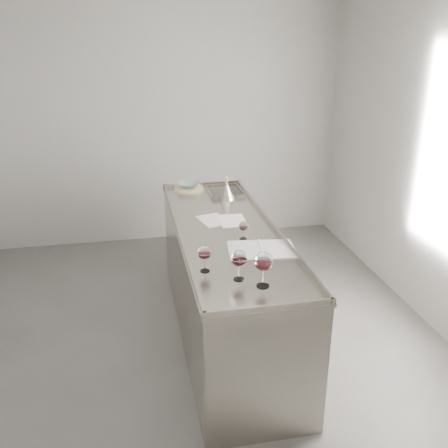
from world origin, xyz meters
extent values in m
cube|color=#4E4C49|center=(0.00, 0.00, -0.01)|extent=(4.50, 5.00, 0.02)
cube|color=#A09E9B|center=(0.00, 2.51, 1.40)|extent=(4.50, 0.02, 2.80)
cube|color=#9E978E|center=(0.50, 0.30, 0.46)|extent=(0.75, 2.40, 0.92)
cube|color=#9E978E|center=(0.50, 0.30, 0.93)|extent=(0.77, 2.42, 0.02)
cube|color=#9E978E|center=(0.50, -0.89, 0.96)|extent=(0.77, 0.02, 0.03)
cube|color=#9E978E|center=(0.50, 1.49, 0.96)|extent=(0.77, 0.02, 0.03)
cube|color=#9E978E|center=(0.14, 0.30, 0.96)|extent=(0.02, 2.42, 0.03)
cube|color=#9E978E|center=(0.86, 0.30, 0.96)|extent=(0.02, 2.42, 0.03)
cube|color=#595654|center=(0.68, 1.22, 0.94)|extent=(0.30, 0.38, 0.01)
cylinder|color=white|center=(0.23, -0.35, 0.94)|extent=(0.06, 0.06, 0.00)
cylinder|color=white|center=(0.23, -0.35, 0.99)|extent=(0.01, 0.01, 0.09)
ellipsoid|color=white|center=(0.23, -0.35, 1.07)|extent=(0.09, 0.09, 0.09)
cylinder|color=#37070C|center=(0.23, -0.35, 1.05)|extent=(0.06, 0.06, 0.02)
cylinder|color=white|center=(0.41, -0.51, 0.94)|extent=(0.07, 0.07, 0.00)
cylinder|color=white|center=(0.41, -0.51, 0.99)|extent=(0.01, 0.01, 0.09)
ellipsoid|color=white|center=(0.41, -0.51, 1.08)|extent=(0.10, 0.10, 0.10)
cylinder|color=#34070B|center=(0.41, -0.51, 1.06)|extent=(0.07, 0.07, 0.02)
cylinder|color=white|center=(0.53, -0.62, 0.94)|extent=(0.08, 0.08, 0.00)
cylinder|color=white|center=(0.53, -0.62, 1.00)|extent=(0.01, 0.01, 0.11)
ellipsoid|color=white|center=(0.53, -0.62, 1.10)|extent=(0.11, 0.11, 0.12)
cylinder|color=#3D080E|center=(0.53, -0.62, 1.08)|extent=(0.08, 0.08, 0.03)
cylinder|color=white|center=(0.59, 0.11, 0.94)|extent=(0.05, 0.05, 0.00)
cylinder|color=white|center=(0.59, 0.11, 0.98)|extent=(0.01, 0.01, 0.07)
ellipsoid|color=white|center=(0.59, 0.11, 1.04)|extent=(0.07, 0.07, 0.07)
cylinder|color=#34070C|center=(0.59, 0.11, 1.03)|extent=(0.05, 0.05, 0.02)
cube|color=silver|center=(0.55, -0.11, 0.95)|extent=(0.26, 0.35, 0.01)
cube|color=silver|center=(0.78, -0.14, 0.95)|extent=(0.26, 0.35, 0.01)
cylinder|color=white|center=(0.66, -0.12, 0.95)|extent=(0.05, 0.32, 0.01)
cube|color=silver|center=(0.44, 0.53, 0.94)|extent=(0.27, 0.33, 0.00)
cube|color=white|center=(0.59, 0.48, 0.94)|extent=(0.22, 0.30, 0.00)
cylinder|color=#D3C988|center=(0.36, 1.38, 0.95)|extent=(0.35, 0.35, 0.02)
imported|color=#889B9F|center=(0.36, 1.38, 0.99)|extent=(0.26, 0.26, 0.05)
cone|color=#AEA69B|center=(0.65, 1.03, 1.01)|extent=(0.15, 0.15, 0.13)
cylinder|color=#AEA69B|center=(0.65, 1.03, 1.09)|extent=(0.03, 0.03, 0.03)
cylinder|color=#A9632F|center=(0.65, 1.03, 1.11)|extent=(0.04, 0.04, 0.02)
cone|color=#AEA69B|center=(0.65, 1.03, 1.14)|extent=(0.03, 0.03, 0.04)
camera|label=1|loc=(-0.22, -3.17, 2.38)|focal=40.00mm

